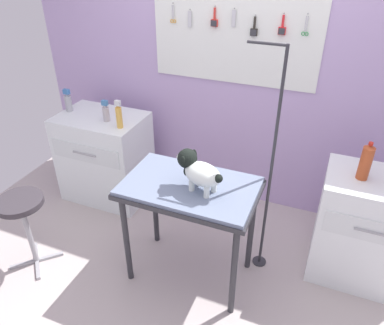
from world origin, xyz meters
name	(u,v)px	position (x,y,z in m)	size (l,w,h in m)	color
ground	(182,283)	(0.00, 0.00, -0.02)	(4.40, 4.00, 0.04)	#BAADAA
rear_wall_panel	(237,85)	(0.00, 1.28, 1.16)	(4.00, 0.11, 2.30)	#B79DCE
grooming_table	(190,196)	(0.02, 0.11, 0.75)	(0.94, 0.58, 0.85)	#2D2D33
grooming_arm	(269,178)	(0.50, 0.42, 0.83)	(0.30, 0.11, 1.76)	#2D2D33
dog	(198,171)	(0.09, 0.09, 0.99)	(0.36, 0.24, 0.27)	white
counter_left	(105,157)	(-1.15, 0.78, 0.43)	(0.80, 0.58, 0.87)	white
cabinet_right	(364,228)	(1.22, 0.62, 0.44)	(0.68, 0.54, 0.87)	white
stool	(22,212)	(-1.18, -0.26, 0.52)	(0.35, 0.35, 0.64)	#9E9EA3
detangler_spray	(106,112)	(-1.04, 0.73, 0.95)	(0.06, 0.06, 0.19)	#B4ACAF
spray_bottle_short	(68,102)	(-1.48, 0.78, 0.96)	(0.06, 0.06, 0.21)	#A8ABB2
conditioner_bottle	(119,116)	(-0.85, 0.65, 0.98)	(0.05, 0.05, 0.25)	gold
soda_bottle	(366,162)	(1.10, 0.60, 1.00)	(0.08, 0.08, 0.28)	#B04722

